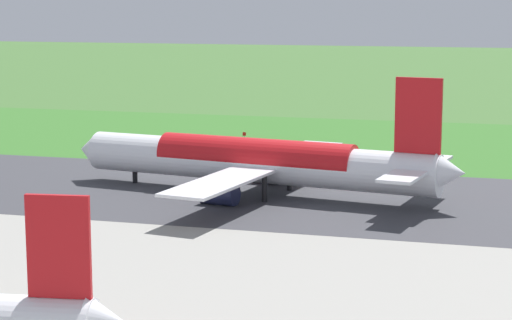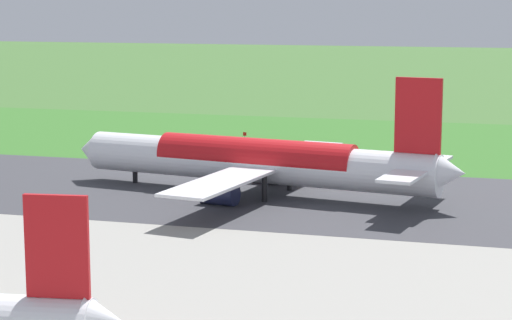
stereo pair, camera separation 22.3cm
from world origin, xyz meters
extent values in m
plane|color=#3D662D|center=(0.00, 0.00, 0.00)|extent=(800.00, 800.00, 0.00)
cube|color=#38383D|center=(0.00, 0.00, 0.03)|extent=(600.00, 38.83, 0.06)
cube|color=#346B27|center=(0.00, -40.45, 0.02)|extent=(600.00, 80.00, 0.04)
cylinder|color=white|center=(1.64, 0.00, 4.20)|extent=(48.22, 12.64, 5.20)
cone|color=white|center=(26.82, -3.98, 4.20)|extent=(3.73, 5.35, 4.94)
cone|color=white|center=(-23.25, 3.94, 4.80)|extent=(4.15, 4.91, 4.42)
cube|color=red|center=(-19.22, 3.30, 11.30)|extent=(5.61, 1.37, 9.00)
cube|color=white|center=(-18.37, 8.73, 5.00)|extent=(5.36, 9.51, 0.36)
cube|color=white|center=(-20.08, -2.13, 5.00)|extent=(5.36, 9.51, 0.36)
cube|color=white|center=(2.37, 11.02, 3.80)|extent=(9.36, 22.67, 0.35)
cube|color=white|center=(-1.07, -10.71, 3.80)|extent=(9.36, 22.67, 0.35)
cylinder|color=#23284C|center=(4.29, 7.17, 1.32)|extent=(4.88, 3.47, 2.80)
cylinder|color=#23284C|center=(1.95, -7.64, 1.32)|extent=(4.88, 3.47, 2.80)
cylinder|color=black|center=(19.65, -2.85, 1.71)|extent=(0.70, 0.70, 3.42)
cylinder|color=black|center=(-0.70, 4.42, 1.71)|extent=(0.70, 0.70, 3.42)
cylinder|color=black|center=(-1.95, -3.48, 1.71)|extent=(0.70, 0.70, 3.42)
cylinder|color=red|center=(1.64, 0.00, 4.72)|extent=(26.89, 9.29, 5.23)
cube|color=red|center=(-2.04, 61.10, 8.76)|extent=(4.35, 0.97, 6.98)
cylinder|color=slate|center=(14.86, -39.54, 0.87)|extent=(0.10, 0.10, 1.74)
cube|color=red|center=(14.86, -39.56, 2.04)|extent=(0.60, 0.04, 0.60)
cone|color=orange|center=(21.81, -38.98, 0.28)|extent=(0.40, 0.40, 0.55)
camera|label=1|loc=(-31.11, 116.38, 24.83)|focal=67.10mm
camera|label=2|loc=(-31.33, 116.32, 24.83)|focal=67.10mm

